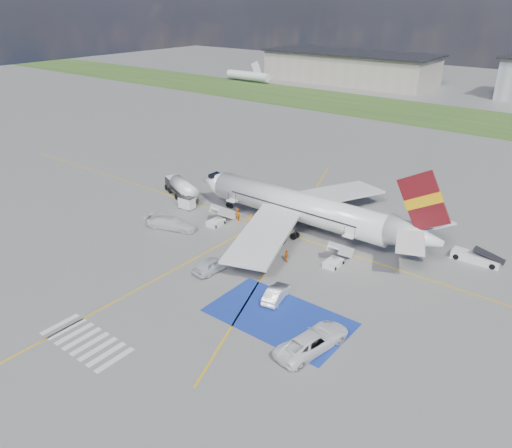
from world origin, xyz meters
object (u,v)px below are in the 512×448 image
object	(u,v)px
car_silver_a	(212,264)
van_white_b	(171,222)
gpu_cart	(187,203)
car_silver_b	(276,293)
belt_loader	(476,258)
van_white_a	(313,338)
fuel_tanker	(182,189)
airliner	(307,209)

from	to	relation	value
car_silver_a	van_white_b	xyz separation A→B (m)	(-12.08, 5.01, 0.22)
gpu_cart	car_silver_a	bearing A→B (deg)	-41.04
gpu_cart	car_silver_b	size ratio (longest dim) A/B	0.53
car_silver_b	van_white_b	distance (m)	21.97
car_silver_a	car_silver_b	size ratio (longest dim) A/B	1.11
belt_loader	van_white_a	size ratio (longest dim) A/B	0.99
car_silver_a	car_silver_b	bearing A→B (deg)	-177.29
fuel_tanker	gpu_cart	distance (m)	4.92
van_white_a	belt_loader	bearing A→B (deg)	-94.45
belt_loader	car_silver_a	size ratio (longest dim) A/B	1.19
fuel_tanker	van_white_a	distance (m)	40.50
airliner	van_white_a	bearing A→B (deg)	-55.84
gpu_cart	car_silver_b	world-z (taller)	gpu_cart
van_white_a	van_white_b	world-z (taller)	van_white_a
fuel_tanker	car_silver_b	bearing A→B (deg)	-3.30
van_white_b	belt_loader	bearing A→B (deg)	-83.91
fuel_tanker	belt_loader	xyz separation A→B (m)	(42.62, 6.89, -0.84)
belt_loader	van_white_b	world-z (taller)	van_white_b
fuel_tanker	car_silver_b	distance (m)	32.05
car_silver_a	van_white_b	world-z (taller)	van_white_b
airliner	van_white_b	size ratio (longest dim) A/B	6.74
gpu_cart	fuel_tanker	bearing A→B (deg)	139.58
fuel_tanker	gpu_cart	size ratio (longest dim) A/B	3.84
gpu_cart	van_white_a	size ratio (longest dim) A/B	0.39
car_silver_a	van_white_b	distance (m)	13.08
belt_loader	car_silver_a	distance (m)	31.29
airliner	car_silver_b	size ratio (longest dim) A/B	8.18
car_silver_a	car_silver_b	world-z (taller)	car_silver_a
airliner	car_silver_b	bearing A→B (deg)	-67.65
car_silver_b	belt_loader	bearing A→B (deg)	-136.03
car_silver_a	belt_loader	bearing A→B (deg)	-133.45
airliner	fuel_tanker	world-z (taller)	airliner
airliner	car_silver_b	world-z (taller)	airliner
airliner	van_white_b	bearing A→B (deg)	-145.24
belt_loader	car_silver_b	bearing A→B (deg)	-125.60
van_white_b	airliner	bearing A→B (deg)	-73.50
fuel_tanker	car_silver_a	distance (m)	23.98
van_white_b	van_white_a	bearing A→B (deg)	-127.13
airliner	car_silver_a	xyz separation A→B (m)	(-2.82, -15.35, -2.54)
van_white_a	van_white_b	xyz separation A→B (m)	(-28.53, 9.75, -0.06)
fuel_tanker	van_white_a	xyz separation A→B (m)	(35.85, -18.83, -0.15)
gpu_cart	belt_loader	size ratio (longest dim) A/B	0.40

